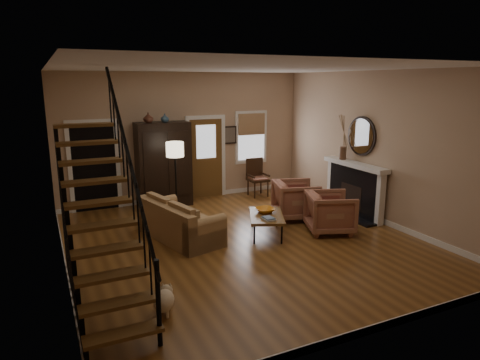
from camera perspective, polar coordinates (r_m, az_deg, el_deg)
name	(u,v)px	position (r m, az deg, el deg)	size (l,w,h in m)	color
room	(192,154)	(9.48, -6.36, 3.47)	(7.00, 7.33, 3.30)	brown
staircase	(100,194)	(6.00, -18.22, -1.75)	(0.94, 2.80, 3.20)	brown
fireplace	(356,184)	(10.30, 15.17, -0.50)	(0.33, 1.95, 2.30)	black
armoire	(164,165)	(10.78, -10.16, 2.04)	(1.30, 0.60, 2.10)	black
vase_a	(148,118)	(10.44, -12.14, 8.11)	(0.24, 0.24, 0.25)	#4C2619
vase_b	(165,118)	(10.55, -10.00, 8.14)	(0.20, 0.20, 0.21)	#334C60
sofa	(180,220)	(8.61, -8.05, -5.34)	(0.86, 1.99, 0.74)	#A17749
coffee_table	(266,225)	(8.75, 3.52, -5.99)	(0.66, 1.13, 0.43)	brown
bowl	(265,210)	(8.82, 3.36, -4.03)	(0.39, 0.39, 0.10)	orange
books	(268,218)	(8.37, 3.81, -5.13)	(0.21, 0.28, 0.05)	beige
armchair_left	(330,212)	(9.05, 11.94, -4.26)	(0.90, 0.93, 0.84)	brown
armchair_right	(296,200)	(9.81, 7.46, -2.65)	(0.93, 0.95, 0.87)	brown
floor_lamp	(176,180)	(9.86, -8.54, 0.01)	(0.40, 0.40, 1.74)	black
side_chair	(258,178)	(11.63, 2.41, 0.31)	(0.54, 0.54, 1.02)	#321E0F
dog	(164,302)	(6.05, -10.11, -15.75)	(0.28, 0.47, 0.34)	beige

